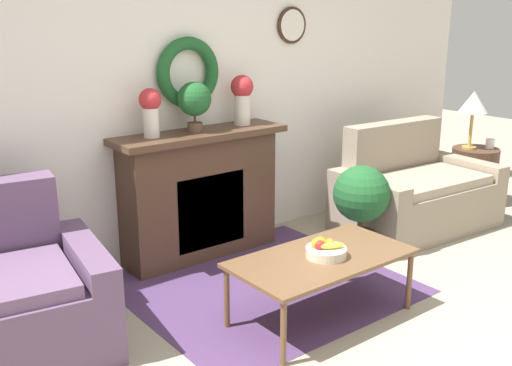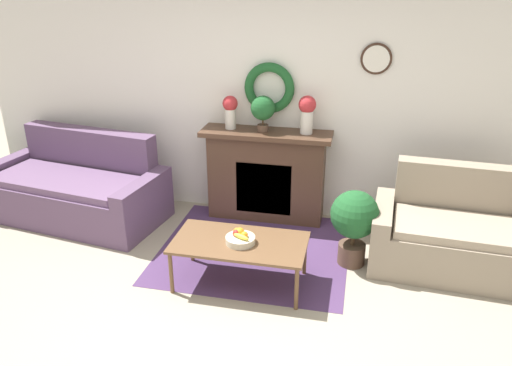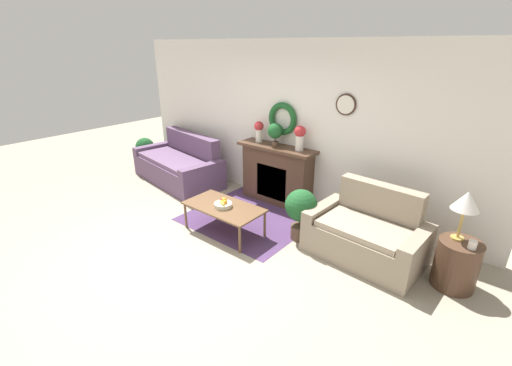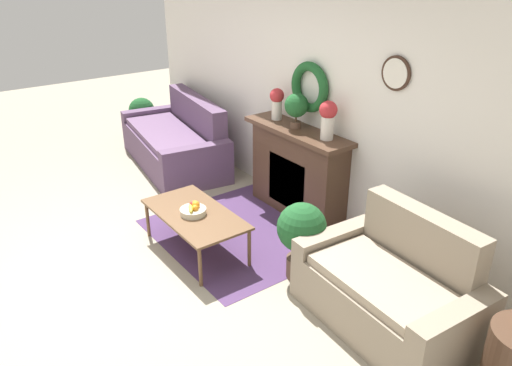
{
  "view_description": "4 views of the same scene",
  "coord_description": "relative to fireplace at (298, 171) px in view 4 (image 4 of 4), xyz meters",
  "views": [
    {
      "loc": [
        -2.45,
        -1.7,
        1.92
      ],
      "look_at": [
        -0.07,
        1.36,
        0.8
      ],
      "focal_mm": 42.0,
      "sensor_mm": 36.0,
      "label": 1
    },
    {
      "loc": [
        0.99,
        -2.88,
        2.61
      ],
      "look_at": [
        0.12,
        1.1,
        0.87
      ],
      "focal_mm": 35.0,
      "sensor_mm": 36.0,
      "label": 2
    },
    {
      "loc": [
        3.22,
        -2.37,
        2.61
      ],
      "look_at": [
        0.23,
        1.31,
        0.68
      ],
      "focal_mm": 24.0,
      "sensor_mm": 36.0,
      "label": 3
    },
    {
      "loc": [
        3.9,
        -1.27,
        2.78
      ],
      "look_at": [
        0.23,
        1.42,
        0.66
      ],
      "focal_mm": 35.0,
      "sensor_mm": 36.0,
      "label": 4
    }
  ],
  "objects": [
    {
      "name": "potted_plant_on_mantel",
      "position": [
        -0.04,
        -0.01,
        0.75
      ],
      "size": [
        0.26,
        0.26,
        0.38
      ],
      "color": "brown",
      "rests_on": "fireplace"
    },
    {
      "name": "wall_back",
      "position": [
        -0.0,
        0.21,
        0.84
      ],
      "size": [
        6.8,
        0.16,
        2.7
      ],
      "color": "white",
      "rests_on": "ground_plane"
    },
    {
      "name": "ground_plane",
      "position": [
        -0.0,
        -2.17,
        -0.52
      ],
      "size": [
        16.0,
        16.0,
        0.0
      ],
      "primitive_type": "plane",
      "color": "#9E937F"
    },
    {
      "name": "potted_plant_floor_by_loveseat",
      "position": [
        1.0,
        -0.8,
        -0.05
      ],
      "size": [
        0.45,
        0.45,
        0.75
      ],
      "color": "brown",
      "rests_on": "ground_plane"
    },
    {
      "name": "potted_plant_floor_by_couch",
      "position": [
        -3.35,
        -0.38,
        -0.11
      ],
      "size": [
        0.41,
        0.41,
        0.69
      ],
      "color": "brown",
      "rests_on": "ground_plane"
    },
    {
      "name": "fireplace",
      "position": [
        0.0,
        0.0,
        0.0
      ],
      "size": [
        1.41,
        0.41,
        1.03
      ],
      "color": "#4C3323",
      "rests_on": "ground_plane"
    },
    {
      "name": "vase_on_mantel_right",
      "position": [
        0.42,
        0.01,
        0.74
      ],
      "size": [
        0.18,
        0.18,
        0.4
      ],
      "color": "silver",
      "rests_on": "fireplace"
    },
    {
      "name": "fruit_bowl",
      "position": [
        0.04,
        -1.37,
        -0.04
      ],
      "size": [
        0.26,
        0.26,
        0.12
      ],
      "color": "beige",
      "rests_on": "coffee_table"
    },
    {
      "name": "couch_left",
      "position": [
        -2.12,
        -0.43,
        -0.19
      ],
      "size": [
        2.14,
        1.24,
        0.94
      ],
      "rotation": [
        0.0,
        0.0,
        -0.15
      ],
      "color": "#604766",
      "rests_on": "ground_plane"
    },
    {
      "name": "coffee_table",
      "position": [
        0.03,
        -1.36,
        -0.12
      ],
      "size": [
        1.18,
        0.62,
        0.43
      ],
      "color": "brown",
      "rests_on": "ground_plane"
    },
    {
      "name": "loveseat_right",
      "position": [
        1.9,
        -0.63,
        -0.2
      ],
      "size": [
        1.49,
        0.95,
        0.93
      ],
      "rotation": [
        0.0,
        0.0,
        -0.07
      ],
      "color": "gray",
      "rests_on": "ground_plane"
    },
    {
      "name": "floor_rug",
      "position": [
        0.03,
        -0.76,
        -0.52
      ],
      "size": [
        1.88,
        1.72,
        0.01
      ],
      "color": "#4C335B",
      "rests_on": "ground_plane"
    },
    {
      "name": "vase_on_mantel_left",
      "position": [
        -0.41,
        0.01,
        0.72
      ],
      "size": [
        0.16,
        0.16,
        0.36
      ],
      "color": "silver",
      "rests_on": "fireplace"
    }
  ]
}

